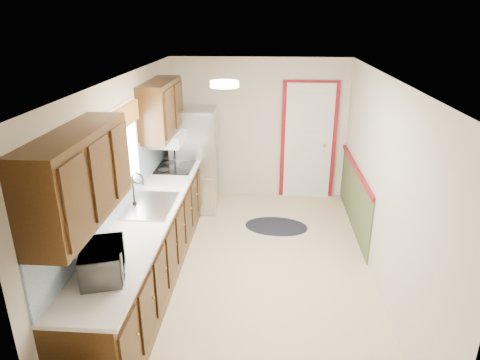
# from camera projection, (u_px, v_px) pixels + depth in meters

# --- Properties ---
(room_shell) EXTENTS (3.20, 5.20, 2.52)m
(room_shell) POSITION_uv_depth(u_px,v_px,m) (253.00, 182.00, 5.03)
(room_shell) COLOR beige
(room_shell) RESTS_ON ground
(kitchen_run) EXTENTS (0.63, 4.00, 2.20)m
(kitchen_run) POSITION_uv_depth(u_px,v_px,m) (146.00, 219.00, 4.98)
(kitchen_run) COLOR #321D0B
(kitchen_run) RESTS_ON ground
(back_wall_trim) EXTENTS (1.12, 2.30, 2.08)m
(back_wall_trim) POSITION_uv_depth(u_px,v_px,m) (318.00, 152.00, 7.13)
(back_wall_trim) COLOR maroon
(back_wall_trim) RESTS_ON ground
(ceiling_fixture) EXTENTS (0.30, 0.30, 0.06)m
(ceiling_fixture) POSITION_uv_depth(u_px,v_px,m) (224.00, 84.00, 4.44)
(ceiling_fixture) COLOR #FFD88C
(ceiling_fixture) RESTS_ON room_shell
(microwave) EXTENTS (0.42, 0.56, 0.34)m
(microwave) POSITION_uv_depth(u_px,v_px,m) (102.00, 259.00, 3.60)
(microwave) COLOR white
(microwave) RESTS_ON kitchen_run
(refrigerator) EXTENTS (0.73, 0.72, 1.69)m
(refrigerator) POSITION_uv_depth(u_px,v_px,m) (194.00, 160.00, 6.91)
(refrigerator) COLOR #B7B7BC
(refrigerator) RESTS_ON ground
(rug) EXTENTS (1.01, 0.71, 0.01)m
(rug) POSITION_uv_depth(u_px,v_px,m) (276.00, 226.00, 6.55)
(rug) COLOR black
(rug) RESTS_ON ground
(cooktop) EXTENTS (0.51, 0.62, 0.02)m
(cooktop) POSITION_uv_depth(u_px,v_px,m) (175.00, 167.00, 6.26)
(cooktop) COLOR black
(cooktop) RESTS_ON kitchen_run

